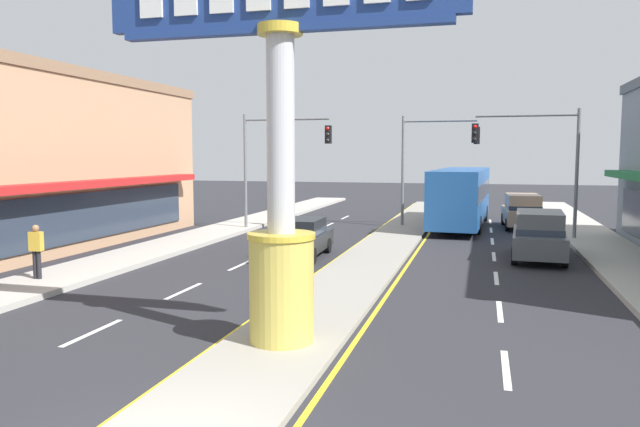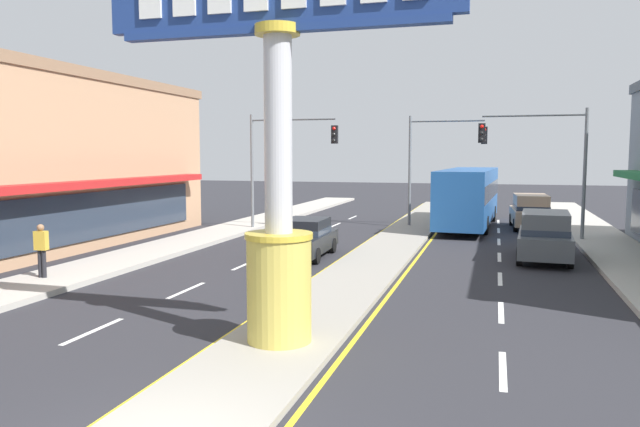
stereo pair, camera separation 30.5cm
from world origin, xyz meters
name	(u,v)px [view 2 (the right image)]	position (x,y,z in m)	size (l,w,h in m)	color
median_strip	(387,250)	(0.00, 18.00, 0.07)	(2.49, 52.00, 0.14)	gray
sidewalk_left	(167,247)	(-9.19, 16.00, 0.09)	(2.70, 60.00, 0.18)	#ADA89E
sidewalk_right	(640,270)	(9.19, 16.00, 0.09)	(2.70, 60.00, 0.18)	#ADA89E
lane_markings	(381,257)	(0.00, 16.65, 0.00)	(9.23, 52.00, 0.01)	silver
district_sign	(278,163)	(0.00, 4.92, 3.90)	(7.54, 1.43, 7.87)	gold
storefront_left	(9,160)	(-15.53, 14.10, 3.84)	(8.09, 21.37, 7.67)	tan
traffic_light_left_side	(283,151)	(-6.48, 23.22, 4.25)	(4.86, 0.46, 6.20)	slate
traffic_light_right_side	(545,151)	(6.48, 23.19, 4.25)	(4.86, 0.46, 6.20)	slate
traffic_light_median_far	(437,152)	(1.21, 26.81, 4.19)	(4.20, 0.46, 6.20)	slate
suv_near_right_lane	(545,235)	(6.19, 17.62, 0.98)	(2.17, 4.70, 1.90)	#4C5156
sedan_far_right_lane	(305,238)	(-2.90, 15.84, 0.79)	(1.94, 4.35, 1.53)	black
suv_near_left_lane	(530,211)	(6.20, 28.00, 0.98)	(2.12, 4.68, 1.90)	tan
bus_mid_left_lane	(469,194)	(2.89, 27.87, 1.87)	(3.13, 11.32, 3.26)	#1E5199
pedestrian_far_side	(41,247)	(-9.44, 8.85, 1.15)	(0.42, 0.26, 1.71)	black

